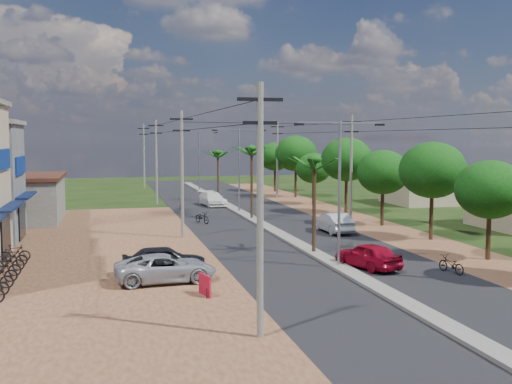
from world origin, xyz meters
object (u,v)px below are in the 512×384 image
Objects in this scene: car_parked_silver at (166,269)px; car_silver_mid at (333,223)px; car_red_near at (368,256)px; moto_rider_east at (451,265)px; car_white_far at (212,199)px; car_parked_dark at (164,260)px; roadside_sign at (205,285)px.

car_silver_mid is at bearing -50.88° from car_parked_silver.
car_red_near is at bearing -90.82° from car_parked_silver.
moto_rider_east is at bearing 92.29° from car_silver_mid.
car_white_far is 31.42m from car_parked_dark.
car_silver_mid is 1.04× the size of car_parked_dark.
car_red_near is 31.84m from car_white_far.
car_parked_silver is 14.75m from moto_rider_east.
car_silver_mid is 3.89× the size of roadside_sign.
car_white_far reaches higher than moto_rider_east.
roadside_sign is (1.45, -2.99, -0.20)m from car_parked_silver.
roadside_sign is at bearing -157.44° from car_parked_silver.
car_silver_mid is (2.73, 12.04, 0.05)m from car_red_near.
car_parked_dark is at bearing -24.86° from moto_rider_east.
roadside_sign is (-12.23, -15.51, -0.26)m from car_silver_mid.
car_parked_dark is at bearing -24.03° from car_red_near.
car_parked_silver is at bearing -18.11° from moto_rider_east.
car_silver_mid reaches higher than car_red_near.
roadside_sign is (-6.50, -35.17, -0.23)m from car_white_far.
car_silver_mid is 20.48m from car_white_far.
car_red_near is 0.83× the size of car_white_far.
roadside_sign reaches higher than moto_rider_east.
car_white_far is at bearing -16.54° from car_parked_dark.
car_parked_dark is at bearing -6.41° from car_parked_silver.
car_red_near is at bearing -98.77° from car_parked_dark.
moto_rider_east is at bearing -100.04° from car_parked_silver.
car_red_near is 10.96m from car_parked_silver.
car_parked_dark is at bearing -112.40° from car_white_far.
roadside_sign is (-9.50, -3.47, -0.21)m from car_red_near.
car_parked_dark is 14.97m from moto_rider_east.
car_white_far is at bearing -101.93° from car_red_near.
car_white_far is 33.15m from car_parked_silver.
car_parked_silver is (-13.68, -12.53, -0.06)m from car_silver_mid.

